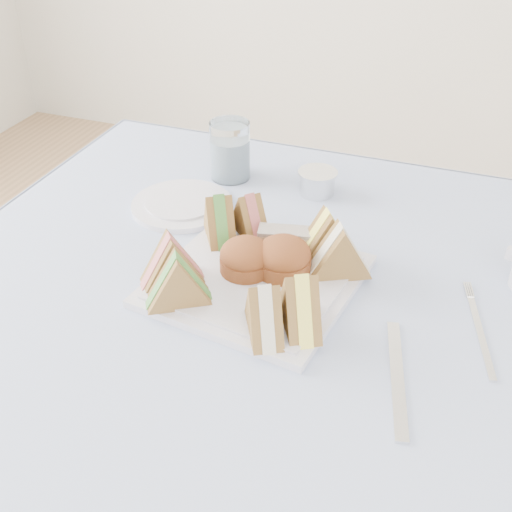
% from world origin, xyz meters
% --- Properties ---
extents(table, '(0.90, 0.90, 0.74)m').
position_xyz_m(table, '(0.00, 0.00, 0.37)').
color(table, brown).
rests_on(table, floor).
extents(tablecloth, '(1.02, 1.02, 0.01)m').
position_xyz_m(tablecloth, '(0.00, 0.00, 0.74)').
color(tablecloth, '#A2B0DF').
rests_on(tablecloth, table).
extents(serving_plate, '(0.31, 0.31, 0.01)m').
position_xyz_m(serving_plate, '(-0.01, 0.03, 0.75)').
color(serving_plate, silver).
rests_on(serving_plate, tablecloth).
extents(sandwich_fl_a, '(0.10, 0.09, 0.08)m').
position_xyz_m(sandwich_fl_a, '(-0.12, -0.02, 0.80)').
color(sandwich_fl_a, brown).
rests_on(sandwich_fl_a, serving_plate).
extents(sandwich_fl_b, '(0.10, 0.08, 0.08)m').
position_xyz_m(sandwich_fl_b, '(-0.09, -0.06, 0.80)').
color(sandwich_fl_b, brown).
rests_on(sandwich_fl_b, serving_plate).
extents(sandwich_fr_a, '(0.08, 0.10, 0.08)m').
position_xyz_m(sandwich_fr_a, '(0.08, -0.05, 0.80)').
color(sandwich_fr_a, brown).
rests_on(sandwich_fr_a, serving_plate).
extents(sandwich_fr_b, '(0.08, 0.10, 0.08)m').
position_xyz_m(sandwich_fr_b, '(0.04, -0.08, 0.80)').
color(sandwich_fr_b, brown).
rests_on(sandwich_fr_b, serving_plate).
extents(sandwich_bl_a, '(0.08, 0.10, 0.08)m').
position_xyz_m(sandwich_bl_a, '(-0.10, 0.11, 0.80)').
color(sandwich_bl_a, brown).
rests_on(sandwich_bl_a, serving_plate).
extents(sandwich_bl_b, '(0.09, 0.08, 0.07)m').
position_xyz_m(sandwich_bl_b, '(-0.06, 0.14, 0.79)').
color(sandwich_bl_b, brown).
rests_on(sandwich_bl_b, serving_plate).
extents(sandwich_br_a, '(0.10, 0.08, 0.08)m').
position_xyz_m(sandwich_br_a, '(0.10, 0.08, 0.80)').
color(sandwich_br_a, brown).
rests_on(sandwich_br_a, serving_plate).
extents(sandwich_br_b, '(0.10, 0.08, 0.08)m').
position_xyz_m(sandwich_br_b, '(0.07, 0.12, 0.80)').
color(sandwich_br_b, brown).
rests_on(sandwich_br_b, serving_plate).
extents(scone_left, '(0.08, 0.08, 0.05)m').
position_xyz_m(scone_left, '(-0.03, 0.04, 0.78)').
color(scone_left, brown).
rests_on(scone_left, serving_plate).
extents(scone_right, '(0.10, 0.10, 0.05)m').
position_xyz_m(scone_right, '(0.02, 0.06, 0.79)').
color(scone_right, brown).
rests_on(scone_right, serving_plate).
extents(pastry_slice, '(0.09, 0.05, 0.04)m').
position_xyz_m(pastry_slice, '(0.01, 0.11, 0.78)').
color(pastry_slice, beige).
rests_on(pastry_slice, serving_plate).
extents(side_plate, '(0.21, 0.21, 0.01)m').
position_xyz_m(side_plate, '(-0.21, 0.20, 0.75)').
color(side_plate, silver).
rests_on(side_plate, tablecloth).
extents(water_glass, '(0.08, 0.08, 0.11)m').
position_xyz_m(water_glass, '(-0.17, 0.33, 0.80)').
color(water_glass, white).
rests_on(water_glass, tablecloth).
extents(tea_strainer, '(0.08, 0.08, 0.04)m').
position_xyz_m(tea_strainer, '(-0.00, 0.33, 0.77)').
color(tea_strainer, silver).
rests_on(tea_strainer, tablecloth).
extents(knife, '(0.06, 0.20, 0.00)m').
position_xyz_m(knife, '(0.22, -0.09, 0.75)').
color(knife, silver).
rests_on(knife, tablecloth).
extents(fork, '(0.05, 0.16, 0.00)m').
position_xyz_m(fork, '(0.31, 0.02, 0.75)').
color(fork, silver).
rests_on(fork, tablecloth).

